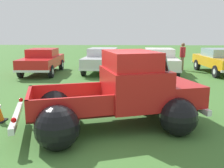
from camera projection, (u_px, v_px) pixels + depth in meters
ground_plane at (110, 126)px, 6.44m from camera, size 80.00×80.00×0.00m
vintage_pickup_truck at (124, 97)px, 6.38m from camera, size 4.98×3.75×1.96m
show_car_0 at (42, 60)px, 14.41m from camera, size 1.99×4.29×1.43m
show_car_1 at (103, 59)px, 14.89m from camera, size 2.19×4.35×1.43m
show_car_2 at (159, 60)px, 14.54m from camera, size 2.16×4.58×1.43m
show_car_3 at (220, 60)px, 14.42m from camera, size 2.12×4.44×1.43m
spectator_0 at (129, 73)px, 9.06m from camera, size 0.47×0.50×1.59m
spectator_1 at (183, 55)px, 15.53m from camera, size 0.37×0.54×1.72m
lane_cone_1 at (193, 91)px, 8.89m from camera, size 0.36×0.36×0.63m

